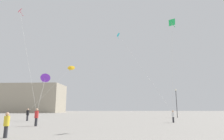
% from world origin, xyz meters
% --- Properties ---
extents(person_in_white, '(0.34, 0.34, 1.57)m').
position_xyz_m(person_in_white, '(7.91, 21.26, 0.86)').
color(person_in_white, '#2D2D33').
rests_on(person_in_white, ground_plane).
extents(person_in_red, '(0.40, 0.40, 1.82)m').
position_xyz_m(person_in_red, '(-7.93, 15.81, 1.00)').
color(person_in_red, '#2D2D33').
rests_on(person_in_red, ground_plane).
extents(person_in_black, '(0.39, 0.39, 1.81)m').
position_xyz_m(person_in_black, '(-12.73, 24.38, 0.99)').
color(person_in_black, '#2D2D33').
rests_on(person_in_black, ground_plane).
extents(person_in_yellow, '(0.34, 0.34, 1.57)m').
position_xyz_m(person_in_yellow, '(-6.49, 7.58, 0.86)').
color(person_in_yellow, '#2D2D33').
rests_on(person_in_yellow, ground_plane).
extents(kite_crimson_delta, '(4.42, 2.40, 13.16)m').
position_xyz_m(kite_crimson_delta, '(-11.70, 17.66, 13.58)').
color(kite_crimson_delta, red).
extents(kite_emerald_delta, '(2.12, 7.53, 9.72)m').
position_xyz_m(kite_emerald_delta, '(6.42, 14.51, 10.45)').
color(kite_emerald_delta, green).
extents(kite_cyan_diamond, '(7.42, 7.95, 14.19)m').
position_xyz_m(kite_cyan_diamond, '(1.07, 28.53, 14.71)').
color(kite_cyan_diamond, '#1EB2C6').
extents(kite_amber_diamond, '(5.82, 5.37, 8.32)m').
position_xyz_m(kite_amber_diamond, '(-7.65, 29.13, 9.04)').
color(kite_amber_diamond, yellow).
extents(kite_violet_diamond, '(1.85, 5.44, 5.17)m').
position_xyz_m(kite_violet_diamond, '(-9.03, 20.63, 5.87)').
color(kite_violet_diamond, purple).
extents(building_left_hall, '(25.60, 16.08, 12.68)m').
position_xyz_m(building_left_hall, '(-37.00, 84.44, 6.34)').
color(building_left_hall, '#A39984').
rests_on(building_left_hall, ground_plane).
extents(lamppost_east, '(0.36, 0.36, 5.77)m').
position_xyz_m(lamppost_east, '(12.79, 35.39, 3.79)').
color(lamppost_east, '#2D2D30').
rests_on(lamppost_east, ground_plane).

